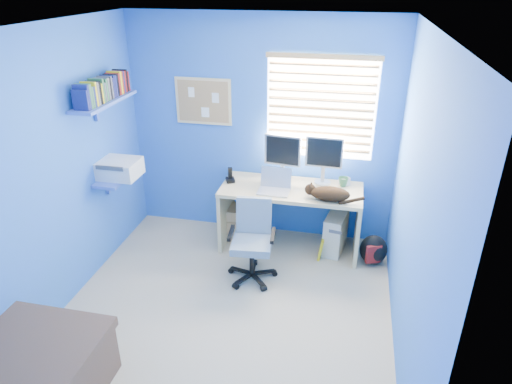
% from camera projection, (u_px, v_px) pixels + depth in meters
% --- Properties ---
extents(floor, '(3.00, 3.20, 0.00)m').
position_uv_depth(floor, '(225.00, 313.00, 4.22)').
color(floor, tan).
rests_on(floor, ground).
extents(ceiling, '(3.00, 3.20, 0.00)m').
position_uv_depth(ceiling, '(215.00, 27.00, 3.14)').
color(ceiling, white).
rests_on(ceiling, wall_back).
extents(wall_back, '(3.00, 0.01, 2.50)m').
position_uv_depth(wall_back, '(261.00, 131.00, 5.09)').
color(wall_back, blue).
rests_on(wall_back, ground).
extents(wall_front, '(3.00, 0.01, 2.50)m').
position_uv_depth(wall_front, '(131.00, 326.00, 2.27)').
color(wall_front, blue).
rests_on(wall_front, ground).
extents(wall_left, '(0.01, 3.20, 2.50)m').
position_uv_depth(wall_left, '(55.00, 175.00, 3.96)').
color(wall_left, blue).
rests_on(wall_left, ground).
extents(wall_right, '(0.01, 3.20, 2.50)m').
position_uv_depth(wall_right, '(415.00, 209.00, 3.39)').
color(wall_right, blue).
rests_on(wall_right, ground).
extents(desk, '(1.52, 0.65, 0.74)m').
position_uv_depth(desk, '(290.00, 218.00, 5.09)').
color(desk, beige).
rests_on(desk, floor).
extents(laptop, '(0.34, 0.27, 0.22)m').
position_uv_depth(laptop, '(274.00, 183.00, 4.79)').
color(laptop, silver).
rests_on(laptop, desk).
extents(monitor_left, '(0.41, 0.17, 0.54)m').
position_uv_depth(monitor_left, '(283.00, 158.00, 4.98)').
color(monitor_left, silver).
rests_on(monitor_left, desk).
extents(monitor_right, '(0.41, 0.14, 0.54)m').
position_uv_depth(monitor_right, '(324.00, 160.00, 4.92)').
color(monitor_right, silver).
rests_on(monitor_right, desk).
extents(phone, '(0.13, 0.14, 0.17)m').
position_uv_depth(phone, '(230.00, 175.00, 5.04)').
color(phone, black).
rests_on(phone, desk).
extents(mug, '(0.10, 0.09, 0.10)m').
position_uv_depth(mug, '(343.00, 182.00, 4.95)').
color(mug, '#2D643C').
rests_on(mug, desk).
extents(cd_spindle, '(0.13, 0.13, 0.07)m').
position_uv_depth(cd_spindle, '(344.00, 181.00, 5.01)').
color(cd_spindle, silver).
rests_on(cd_spindle, desk).
extents(cat, '(0.43, 0.28, 0.14)m').
position_uv_depth(cat, '(330.00, 194.00, 4.63)').
color(cat, black).
rests_on(cat, desk).
extents(tower_pc, '(0.27, 0.47, 0.45)m').
position_uv_depth(tower_pc, '(336.00, 232.00, 5.09)').
color(tower_pc, beige).
rests_on(tower_pc, floor).
extents(drawer_boxes, '(0.35, 0.28, 0.41)m').
position_uv_depth(drawer_boxes, '(243.00, 223.00, 5.32)').
color(drawer_boxes, tan).
rests_on(drawer_boxes, floor).
extents(yellow_book, '(0.03, 0.17, 0.24)m').
position_uv_depth(yellow_book, '(321.00, 248.00, 4.99)').
color(yellow_book, yellow).
rests_on(yellow_book, floor).
extents(backpack, '(0.35, 0.32, 0.34)m').
position_uv_depth(backpack, '(373.00, 250.00, 4.87)').
color(backpack, black).
rests_on(backpack, floor).
extents(bed_corner, '(1.01, 0.72, 0.49)m').
position_uv_depth(bed_corner, '(31.00, 367.00, 3.33)').
color(bed_corner, brown).
rests_on(bed_corner, floor).
extents(office_chair, '(0.52, 0.52, 0.82)m').
position_uv_depth(office_chair, '(252.00, 250.00, 4.60)').
color(office_chair, black).
rests_on(office_chair, floor).
extents(window_blinds, '(1.15, 0.05, 1.10)m').
position_uv_depth(window_blinds, '(321.00, 108.00, 4.81)').
color(window_blinds, white).
rests_on(window_blinds, ground).
extents(corkboard, '(0.64, 0.02, 0.52)m').
position_uv_depth(corkboard, '(203.00, 101.00, 5.06)').
color(corkboard, beige).
rests_on(corkboard, ground).
extents(wall_shelves, '(0.42, 0.90, 1.05)m').
position_uv_depth(wall_shelves, '(110.00, 130.00, 4.52)').
color(wall_shelves, '#4566CE').
rests_on(wall_shelves, ground).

